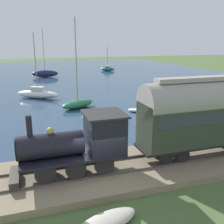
# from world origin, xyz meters

# --- Properties ---
(ground_plane) EXTENTS (200.00, 200.00, 0.00)m
(ground_plane) POSITION_xyz_m (0.00, 0.00, 0.00)
(ground_plane) COLOR #476033
(harbor_water) EXTENTS (80.00, 80.00, 0.01)m
(harbor_water) POSITION_xyz_m (43.31, 0.00, 0.00)
(harbor_water) COLOR #2D4760
(harbor_water) RESTS_ON ground
(rail_embankment) EXTENTS (5.07, 56.00, 0.50)m
(rail_embankment) POSITION_xyz_m (0.48, 0.00, 0.19)
(rail_embankment) COLOR #84755B
(rail_embankment) RESTS_ON ground
(steam_locomotive) EXTENTS (2.21, 5.87, 3.22)m
(steam_locomotive) POSITION_xyz_m (0.48, 0.83, 2.19)
(steam_locomotive) COLOR black
(steam_locomotive) RESTS_ON rail_embankment
(passenger_coach) EXTENTS (2.21, 8.38, 4.65)m
(passenger_coach) POSITION_xyz_m (0.48, -6.70, 3.08)
(passenger_coach) COLOR black
(passenger_coach) RESTS_ON rail_embankment
(sailboat_white) EXTENTS (4.20, 5.55, 7.97)m
(sailboat_white) POSITION_xyz_m (21.95, 2.03, 0.60)
(sailboat_white) COLOR white
(sailboat_white) RESTS_ON harbor_water
(sailboat_green) EXTENTS (3.16, 4.22, 9.36)m
(sailboat_green) POSITION_xyz_m (15.45, -1.83, 0.52)
(sailboat_green) COLOR #236B42
(sailboat_green) RESTS_ON harbor_water
(sailboat_navy) EXTENTS (1.43, 5.08, 9.24)m
(sailboat_navy) POSITION_xyz_m (41.64, -0.35, 0.74)
(sailboat_navy) COLOR #192347
(sailboat_navy) RESTS_ON harbor_water
(sailboat_teal) EXTENTS (3.37, 3.83, 5.64)m
(sailboat_teal) POSITION_xyz_m (48.30, -15.35, 0.54)
(sailboat_teal) COLOR #1E707A
(sailboat_teal) RESTS_ON harbor_water
(rowboat_mid_harbor) EXTENTS (1.85, 2.01, 0.36)m
(rowboat_mid_harbor) POSITION_xyz_m (11.89, -7.27, 0.19)
(rowboat_mid_harbor) COLOR silver
(rowboat_mid_harbor) RESTS_ON harbor_water
(rowboat_near_shore) EXTENTS (1.01, 2.09, 0.43)m
(rowboat_near_shore) POSITION_xyz_m (10.85, -2.37, 0.22)
(rowboat_near_shore) COLOR beige
(rowboat_near_shore) RESTS_ON harbor_water
(beached_dinghy) EXTENTS (1.88, 3.00, 0.44)m
(beached_dinghy) POSITION_xyz_m (-3.49, 0.68, 0.22)
(beached_dinghy) COLOR #B7B2A3
(beached_dinghy) RESTS_ON ground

